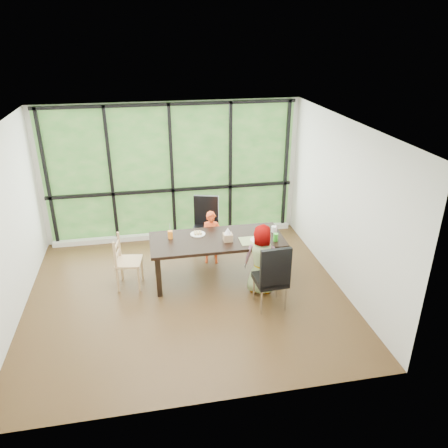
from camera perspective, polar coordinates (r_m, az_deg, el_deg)
The scene contains 23 objects.
ground at distance 7.11m, azimuth -4.85°, elevation -9.18°, with size 5.00×5.00×0.00m, color black.
back_wall at distance 8.57m, azimuth -6.86°, elevation 6.78°, with size 5.00×5.00×0.00m, color silver.
foliage_backdrop at distance 8.55m, azimuth -6.85°, elevation 6.74°, with size 4.80×0.02×2.65m, color #254F1E.
window_mullions at distance 8.51m, azimuth -6.83°, elevation 6.66°, with size 4.80×0.06×2.65m, color black, non-canonical shape.
window_sill at distance 8.96m, azimuth -6.40°, elevation -1.35°, with size 4.80×0.12×0.10m, color silver.
dining_table at distance 7.33m, azimuth -0.92°, elevation -4.54°, with size 2.19×0.94×0.75m, color black.
chair_window_leather at distance 8.09m, azimuth -2.49°, elevation -0.32°, with size 0.46×0.46×1.08m, color black.
chair_interior_leather at distance 6.59m, azimuth 6.11°, elevation -6.69°, with size 0.46×0.46×1.08m, color black.
chair_end_beech at distance 7.25m, azimuth -12.37°, elevation -4.86°, with size 0.42×0.40×0.90m, color tan.
child_toddler at distance 7.77m, azimuth -1.64°, elevation -1.79°, with size 0.36×0.24×0.99m, color #ED4C1D.
child_older at distance 6.91m, azimuth 5.15°, elevation -4.62°, with size 0.57×0.37×1.16m, color gray.
placemat at distance 7.10m, azimuth 3.82°, elevation -2.18°, with size 0.42×0.31×0.01m, color tan.
plate_far at distance 7.30m, azimuth -3.46°, elevation -1.33°, with size 0.25×0.25×0.02m, color white.
plate_near at distance 7.11m, azimuth 4.39°, elevation -2.10°, with size 0.24×0.24×0.01m, color white.
orange_cup at distance 7.19m, azimuth -7.06°, elevation -1.38°, with size 0.08×0.08×0.13m, color orange.
green_cup at distance 7.11m, azimuth 6.80°, elevation -1.73°, with size 0.08×0.08×0.13m, color green.
white_mug at distance 7.42m, azimuth 6.59°, elevation -0.67°, with size 0.10×0.10×0.10m, color white.
tissue_box at distance 7.06m, azimuth 0.51°, elevation -1.75°, with size 0.15×0.15×0.13m, color tan.
crepe_rolls_far at distance 7.29m, azimuth -3.46°, elevation -1.15°, with size 0.15×0.12×0.04m, color tan, non-canonical shape.
crepe_rolls_near at distance 7.10m, azimuth 4.40°, elevation -1.92°, with size 0.10×0.12×0.04m, color tan, non-canonical shape.
straw_white at distance 7.15m, azimuth -7.11°, elevation -0.62°, with size 0.01×0.01×0.20m, color white.
straw_pink at distance 7.06m, azimuth 6.84°, elevation -0.97°, with size 0.01×0.01×0.20m, color pink.
tissue at distance 7.01m, azimuth 0.51°, elevation -0.89°, with size 0.12×0.12×0.11m, color white.
Camera 1 is at (-0.53, -5.90, 3.94)m, focal length 34.84 mm.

